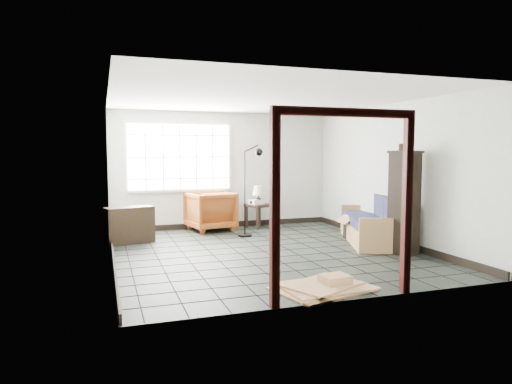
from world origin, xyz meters
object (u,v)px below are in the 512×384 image
object	(u,v)px
armchair	(210,209)
side_table	(259,208)
tall_shelf	(404,202)
futon_sofa	(372,226)

from	to	relation	value
armchair	side_table	world-z (taller)	armchair
side_table	tall_shelf	bearing A→B (deg)	-66.61
tall_shelf	side_table	bearing A→B (deg)	96.37
side_table	armchair	bearing A→B (deg)	-180.00
futon_sofa	side_table	xyz separation A→B (m)	(-1.49, 2.30, 0.12)
armchair	side_table	size ratio (longest dim) A/B	1.47
futon_sofa	armchair	world-z (taller)	armchair
futon_sofa	armchair	xyz separation A→B (m)	(-2.60, 2.30, 0.15)
side_table	tall_shelf	world-z (taller)	tall_shelf
armchair	tall_shelf	bearing A→B (deg)	116.25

